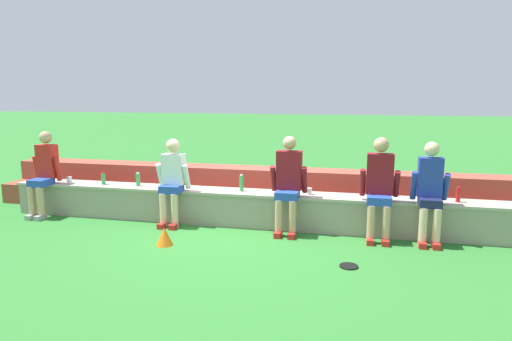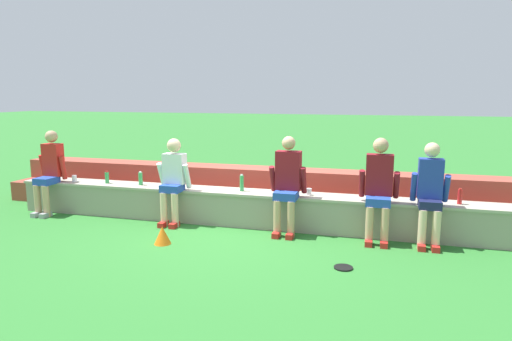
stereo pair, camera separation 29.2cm
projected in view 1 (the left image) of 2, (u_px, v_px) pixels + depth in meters
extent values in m
plane|color=#2D752D|center=(241.00, 229.00, 7.06)|extent=(80.00, 80.00, 0.00)
cube|color=gray|center=(244.00, 208.00, 7.23)|extent=(8.09, 0.47, 0.54)
cube|color=#ABA28E|center=(244.00, 192.00, 7.19)|extent=(8.13, 0.51, 0.04)
cube|color=#994233|center=(253.00, 204.00, 7.84)|extent=(9.89, 0.56, 0.37)
cube|color=#9D4637|center=(260.00, 188.00, 8.34)|extent=(9.89, 0.56, 0.74)
cylinder|color=tan|center=(32.00, 203.00, 7.58)|extent=(0.11, 0.11, 0.54)
cylinder|color=tan|center=(41.00, 203.00, 7.54)|extent=(0.11, 0.11, 0.54)
cube|color=#99999E|center=(31.00, 217.00, 7.59)|extent=(0.10, 0.22, 0.08)
cube|color=#99999E|center=(40.00, 217.00, 7.55)|extent=(0.10, 0.22, 0.08)
cube|color=#2347B2|center=(41.00, 182.00, 7.65)|extent=(0.29, 0.36, 0.12)
cube|color=red|center=(47.00, 161.00, 7.79)|extent=(0.32, 0.20, 0.57)
sphere|color=tan|center=(45.00, 137.00, 7.72)|extent=(0.21, 0.21, 0.21)
cylinder|color=red|center=(37.00, 168.00, 7.84)|extent=(0.08, 0.14, 0.43)
cylinder|color=red|center=(58.00, 169.00, 7.74)|extent=(0.08, 0.15, 0.43)
cylinder|color=beige|center=(163.00, 210.00, 7.10)|extent=(0.11, 0.11, 0.54)
cylinder|color=beige|center=(175.00, 211.00, 7.05)|extent=(0.11, 0.11, 0.54)
cube|color=red|center=(163.00, 225.00, 7.10)|extent=(0.10, 0.22, 0.08)
cube|color=red|center=(174.00, 226.00, 7.05)|extent=(0.10, 0.22, 0.08)
cube|color=#2347B2|center=(171.00, 189.00, 7.14)|extent=(0.32, 0.31, 0.12)
cube|color=white|center=(174.00, 169.00, 7.19)|extent=(0.35, 0.20, 0.49)
sphere|color=beige|center=(173.00, 146.00, 7.13)|extent=(0.22, 0.22, 0.22)
cylinder|color=white|center=(160.00, 175.00, 7.24)|extent=(0.08, 0.23, 0.42)
cylinder|color=white|center=(187.00, 177.00, 7.14)|extent=(0.08, 0.22, 0.42)
cylinder|color=tan|center=(279.00, 218.00, 6.64)|extent=(0.11, 0.11, 0.54)
cylinder|color=tan|center=(292.00, 219.00, 6.60)|extent=(0.11, 0.11, 0.54)
cube|color=red|center=(278.00, 234.00, 6.64)|extent=(0.10, 0.22, 0.08)
cube|color=red|center=(292.00, 235.00, 6.60)|extent=(0.10, 0.22, 0.08)
cube|color=#2347B2|center=(287.00, 195.00, 6.70)|extent=(0.34, 0.34, 0.12)
cube|color=maroon|center=(289.00, 170.00, 6.78)|extent=(0.37, 0.20, 0.59)
sphere|color=tan|center=(290.00, 143.00, 6.71)|extent=(0.20, 0.20, 0.20)
cylinder|color=maroon|center=(273.00, 178.00, 6.84)|extent=(0.08, 0.24, 0.42)
cylinder|color=maroon|center=(304.00, 180.00, 6.73)|extent=(0.08, 0.22, 0.42)
cylinder|color=tan|center=(371.00, 224.00, 6.34)|extent=(0.11, 0.11, 0.54)
cylinder|color=tan|center=(386.00, 225.00, 6.29)|extent=(0.11, 0.11, 0.54)
cube|color=red|center=(370.00, 241.00, 6.34)|extent=(0.10, 0.22, 0.08)
cube|color=red|center=(385.00, 242.00, 6.29)|extent=(0.10, 0.22, 0.08)
cube|color=#2347B2|center=(379.00, 200.00, 6.40)|extent=(0.34, 0.35, 0.12)
cube|color=maroon|center=(380.00, 174.00, 6.48)|extent=(0.38, 0.20, 0.59)
sphere|color=tan|center=(381.00, 145.00, 6.41)|extent=(0.22, 0.22, 0.22)
cylinder|color=maroon|center=(363.00, 182.00, 6.53)|extent=(0.08, 0.22, 0.42)
cylinder|color=maroon|center=(397.00, 184.00, 6.43)|extent=(0.08, 0.25, 0.42)
cylinder|color=beige|center=(423.00, 227.00, 6.19)|extent=(0.11, 0.11, 0.54)
cylinder|color=beige|center=(437.00, 228.00, 6.15)|extent=(0.11, 0.11, 0.54)
cube|color=red|center=(422.00, 244.00, 6.19)|extent=(0.10, 0.22, 0.08)
cube|color=red|center=(436.00, 245.00, 6.15)|extent=(0.10, 0.22, 0.08)
cube|color=#191E47|center=(430.00, 202.00, 6.25)|extent=(0.29, 0.33, 0.12)
cube|color=#23389E|center=(430.00, 177.00, 6.31)|extent=(0.33, 0.20, 0.56)
sphere|color=beige|center=(432.00, 149.00, 6.25)|extent=(0.20, 0.20, 0.20)
cylinder|color=#23389E|center=(414.00, 185.00, 6.36)|extent=(0.08, 0.20, 0.42)
cylinder|color=#23389E|center=(446.00, 187.00, 6.27)|extent=(0.08, 0.25, 0.41)
cylinder|color=green|center=(138.00, 180.00, 7.59)|extent=(0.07, 0.07, 0.21)
cylinder|color=white|center=(138.00, 173.00, 7.57)|extent=(0.04, 0.04, 0.02)
cylinder|color=green|center=(242.00, 183.00, 7.18)|extent=(0.07, 0.07, 0.25)
cylinder|color=white|center=(242.00, 175.00, 7.16)|extent=(0.04, 0.04, 0.02)
cylinder|color=red|center=(458.00, 195.00, 6.46)|extent=(0.06, 0.06, 0.21)
cylinder|color=red|center=(459.00, 187.00, 6.44)|extent=(0.04, 0.04, 0.02)
cylinder|color=green|center=(103.00, 179.00, 7.72)|extent=(0.07, 0.07, 0.19)
cylinder|color=red|center=(103.00, 173.00, 7.70)|extent=(0.04, 0.04, 0.02)
cylinder|color=white|center=(309.00, 191.00, 6.95)|extent=(0.08, 0.08, 0.10)
cylinder|color=white|center=(69.00, 180.00, 7.85)|extent=(0.08, 0.08, 0.11)
cylinder|color=black|center=(349.00, 266.00, 5.49)|extent=(0.23, 0.23, 0.02)
cone|color=orange|center=(164.00, 236.00, 6.26)|extent=(0.24, 0.24, 0.26)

